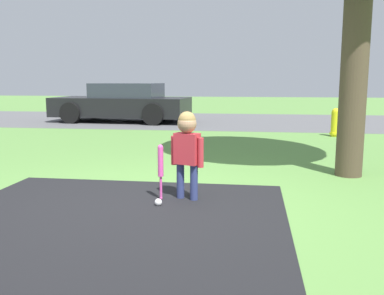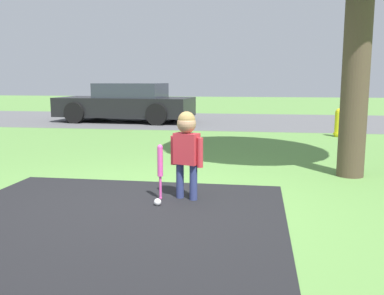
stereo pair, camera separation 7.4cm
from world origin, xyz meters
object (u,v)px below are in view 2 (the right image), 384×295
Objects in this scene: baseball_bat at (160,164)px; fire_hydrant at (339,123)px; parked_car at (127,103)px; sports_ball at (158,202)px; child at (187,143)px.

baseball_bat is 6.82m from fire_hydrant.
sports_ball is at bearing 113.12° from parked_car.
sports_ball is 9.77m from parked_car.
sports_ball is 0.12× the size of fire_hydrant.
parked_car reaches higher than sports_ball.
child is 12.58× the size of sports_ball.
baseball_bat is at bearing 113.49° from parked_car.
parked_car is (-6.28, 2.84, 0.27)m from fire_hydrant.
child is 0.23× the size of parked_car.
parked_car is (-3.26, 9.19, 0.57)m from sports_ball.
baseball_bat is 0.14× the size of parked_car.
fire_hydrant is at bearing 64.52° from sports_ball.
parked_car is (-3.23, 8.94, 0.19)m from baseball_bat.
parked_car reaches higher than fire_hydrant.
parked_car reaches higher than baseball_bat.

